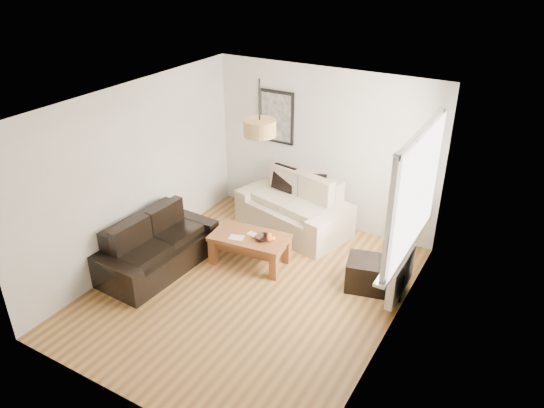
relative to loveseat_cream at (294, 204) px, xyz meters
The scene contains 21 objects.
floor 1.85m from the loveseat_cream, 81.35° to the right, with size 4.50×4.50×0.00m, color brown.
ceiling 2.81m from the loveseat_cream, 81.35° to the right, with size 3.80×4.50×0.00m, color white, non-canonical shape.
wall_back 1.01m from the loveseat_cream, 60.06° to the left, with size 3.80×0.04×2.60m, color silver, non-canonical shape.
wall_front 4.13m from the loveseat_cream, 86.16° to the right, with size 3.80×0.04×2.60m, color silver, non-canonical shape.
wall_left 2.56m from the loveseat_cream, 132.47° to the right, with size 0.04×4.50×2.60m, color silver, non-canonical shape.
wall_right 2.93m from the loveseat_cream, 39.35° to the right, with size 0.04×4.50×2.60m, color silver, non-canonical shape.
window_bay 2.61m from the loveseat_cream, 24.70° to the right, with size 0.14×1.90×1.60m, color white, non-canonical shape.
radiator 2.31m from the loveseat_cream, 25.11° to the right, with size 0.10×0.90×0.52m, color white.
poster 1.45m from the loveseat_cream, 142.78° to the left, with size 0.62×0.04×0.87m, color black, non-canonical shape.
pendant_shade 2.33m from the loveseat_cream, 79.64° to the right, with size 0.40×0.40×0.20m, color tan.
loveseat_cream is the anchor object (origin of this frame).
sofa_leather 2.30m from the loveseat_cream, 120.34° to the right, with size 1.76×0.85×0.76m, color black, non-canonical shape.
coffee_table 1.24m from the loveseat_cream, 93.94° to the right, with size 1.11×0.61×0.46m, color brown, non-canonical shape.
ottoman 1.95m from the loveseat_cream, 27.58° to the right, with size 0.75×0.48×0.43m, color black.
cushion_left 0.48m from the loveseat_cream, 142.96° to the left, with size 0.42×0.13×0.42m, color black.
cushion_right 0.45m from the loveseat_cream, 41.26° to the left, with size 0.38×0.12×0.38m, color black.
fruit_bowl 1.22m from the loveseat_cream, 82.89° to the right, with size 0.23×0.23×0.06m, color black.
orange_a 1.23m from the loveseat_cream, 78.57° to the right, with size 0.09×0.09×0.09m, color #EB4913.
orange_b 1.20m from the loveseat_cream, 76.49° to the right, with size 0.07×0.07×0.07m, color orange.
orange_c 1.15m from the loveseat_cream, 79.97° to the right, with size 0.08×0.08×0.08m, color orange.
papers 1.37m from the loveseat_cream, 99.27° to the right, with size 0.21×0.15×0.01m, color white.
Camera 1 is at (3.14, -4.83, 4.28)m, focal length 34.12 mm.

